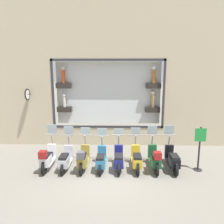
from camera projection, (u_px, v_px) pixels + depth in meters
ground_plane at (105, 174)px, 8.79m from camera, size 120.00×120.00×0.00m
building_facade at (108, 56)px, 11.39m from camera, size 1.23×36.00×9.36m
scooter_black_0 at (172, 159)px, 9.08m from camera, size 1.81×0.61×1.72m
scooter_green_1 at (155, 159)px, 9.03m from camera, size 1.81×0.61×1.68m
scooter_yellow_2 at (137, 159)px, 9.11m from camera, size 1.81×0.60×1.60m
scooter_navy_3 at (119, 159)px, 9.13m from camera, size 1.80×0.60×1.55m
scooter_teal_4 at (101, 160)px, 9.14m from camera, size 1.79×0.61×1.57m
scooter_olive_5 at (83, 159)px, 9.09m from camera, size 1.81×0.60×1.60m
scooter_silver_6 at (66, 159)px, 9.17m from camera, size 1.79×0.60×1.66m
scooter_white_7 at (47, 158)px, 9.13m from camera, size 1.81×0.61×1.72m
shop_sign_post at (200, 147)px, 8.93m from camera, size 0.36×0.45×1.86m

